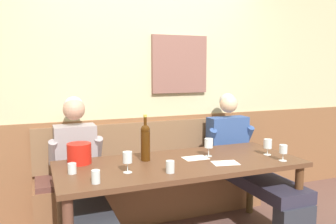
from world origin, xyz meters
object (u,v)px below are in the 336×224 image
(wall_bench, at_px, (154,188))
(wine_glass_left_end, at_px, (283,150))
(person_left_seat, at_px, (81,175))
(water_tumbler_center, at_px, (170,167))
(wine_glass_right_end, at_px, (127,159))
(wine_glass_near_bucket, at_px, (268,145))
(water_tumbler_right, at_px, (96,177))
(person_center_left_seat, at_px, (247,161))
(wine_bottle_green_tall, at_px, (145,141))
(wine_glass_center_front, at_px, (209,144))
(water_tumbler_left, at_px, (72,168))
(dining_table, at_px, (181,171))
(ice_bucket, at_px, (79,153))

(wall_bench, relative_size, wine_glass_left_end, 16.97)
(person_left_seat, xyz_separation_m, water_tumbler_center, (0.58, -0.56, 0.16))
(person_left_seat, distance_m, wine_glass_right_end, 0.57)
(person_left_seat, distance_m, wine_glass_near_bucket, 1.65)
(person_left_seat, height_order, water_tumbler_center, person_left_seat)
(water_tumbler_right, bearing_deg, wall_bench, 51.70)
(person_center_left_seat, distance_m, water_tumbler_center, 1.17)
(wine_bottle_green_tall, height_order, water_tumbler_center, wine_bottle_green_tall)
(wine_glass_right_end, bearing_deg, wall_bench, 58.49)
(wall_bench, xyz_separation_m, wine_glass_center_front, (0.30, -0.59, 0.56))
(wine_glass_left_end, relative_size, wine_glass_right_end, 0.86)
(person_center_left_seat, bearing_deg, wine_bottle_green_tall, -173.55)
(wine_glass_center_front, xyz_separation_m, water_tumbler_center, (-0.49, -0.32, -0.06))
(water_tumbler_right, relative_size, water_tumbler_center, 1.00)
(wine_glass_right_end, height_order, water_tumbler_center, wine_glass_right_end)
(water_tumbler_center, bearing_deg, wall_bench, 78.09)
(wine_glass_left_end, relative_size, water_tumbler_left, 1.75)
(dining_table, relative_size, wine_glass_near_bucket, 14.13)
(wine_bottle_green_tall, bearing_deg, wine_glass_left_end, -22.06)
(dining_table, height_order, ice_bucket, ice_bucket)
(dining_table, relative_size, person_center_left_seat, 1.63)
(ice_bucket, xyz_separation_m, wine_bottle_green_tall, (0.53, -0.11, 0.08))
(person_left_seat, relative_size, person_center_left_seat, 1.01)
(ice_bucket, distance_m, wine_bottle_green_tall, 0.55)
(wall_bench, bearing_deg, person_center_left_seat, -25.22)
(wine_glass_right_end, relative_size, water_tumbler_right, 1.75)
(person_left_seat, height_order, wine_bottle_green_tall, person_left_seat)
(wall_bench, xyz_separation_m, wine_glass_left_end, (0.81, -0.95, 0.54))
(wine_glass_left_end, xyz_separation_m, wine_glass_right_end, (-1.29, 0.16, 0.01))
(ice_bucket, xyz_separation_m, wine_glass_center_front, (1.09, -0.18, 0.03))
(wine_glass_center_front, bearing_deg, wall_bench, 116.90)
(wall_bench, xyz_separation_m, water_tumbler_left, (-0.87, -0.66, 0.49))
(person_center_left_seat, xyz_separation_m, wine_glass_right_end, (-1.33, -0.39, 0.26))
(wall_bench, xyz_separation_m, ice_bucket, (-0.79, -0.41, 0.53))
(wine_glass_right_end, bearing_deg, wine_glass_center_front, 14.16)
(dining_table, distance_m, wine_glass_near_bucket, 0.84)
(wine_glass_center_front, relative_size, water_tumbler_center, 1.75)
(water_tumbler_left, height_order, water_tumbler_center, water_tumbler_center)
(person_center_left_seat, distance_m, wine_glass_left_end, 0.61)
(water_tumbler_left, bearing_deg, wine_glass_right_end, -18.12)
(wall_bench, height_order, wine_bottle_green_tall, wine_bottle_green_tall)
(person_left_seat, distance_m, ice_bucket, 0.21)
(wine_glass_near_bucket, relative_size, water_tumbler_left, 1.83)
(wall_bench, relative_size, water_tumbler_center, 25.58)
(wine_bottle_green_tall, height_order, wine_glass_near_bucket, wine_bottle_green_tall)
(wine_glass_near_bucket, height_order, water_tumbler_center, wine_glass_near_bucket)
(wine_glass_left_end, relative_size, water_tumbler_center, 1.51)
(water_tumbler_right, bearing_deg, person_left_seat, 92.95)
(wine_glass_near_bucket, bearing_deg, wine_glass_left_end, -91.65)
(person_left_seat, height_order, water_tumbler_right, person_left_seat)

